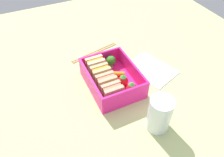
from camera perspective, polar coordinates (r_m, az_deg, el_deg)
ground_plane at (r=66.29cm, az=0.00°, el=-2.28°), size 120.00×120.00×2.00cm
bento_tray at (r=65.13cm, az=0.00°, el=-1.32°), size 17.84×13.83×1.20cm
bento_rim at (r=62.97cm, az=0.00°, el=0.62°), size 17.84×13.83×4.92cm
sandwich_left at (r=58.29cm, az=0.09°, el=-3.77°), size 3.19×5.41×5.22cm
sandwich_center_left at (r=60.79cm, az=-1.51°, el=-1.21°), size 3.19×5.41×5.22cm
sandwich_center at (r=63.44cm, az=-2.98°, el=1.14°), size 3.19×5.41×5.22cm
sandwich_center_right at (r=66.23cm, az=-4.33°, el=3.29°), size 3.19×5.41×5.22cm
strawberry_far_left at (r=61.10cm, az=5.07°, el=-2.48°), size 2.97×2.97×3.57cm
strawberry_left at (r=62.95cm, az=2.91°, el=-0.54°), size 3.01×3.01×3.61cm
carrot_stick_far_left at (r=66.16cm, az=1.65°, el=1.21°), size 3.05×4.09×1.52cm
broccoli_floret at (r=67.98cm, az=-0.26°, el=4.57°), size 3.02×3.02×4.17cm
chopstick_pair at (r=77.34cm, az=-4.60°, el=6.95°), size 5.32×18.00×0.70cm
drinking_glass at (r=53.74cm, az=12.29°, el=-9.12°), size 5.77×5.77×9.79cm
folded_napkin at (r=71.56cm, az=10.16°, el=2.49°), size 17.60×15.19×0.40cm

